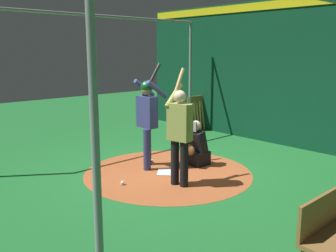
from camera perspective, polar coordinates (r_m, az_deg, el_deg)
name	(u,v)px	position (r m, az deg, el deg)	size (l,w,h in m)	color
ground_plane	(168,173)	(7.49, 0.00, -7.14)	(25.07, 25.07, 0.00)	#1E6B2D
dirt_circle	(168,173)	(7.49, 0.00, -7.12)	(3.32, 3.32, 0.01)	#AD562D
home_plate	(168,172)	(7.48, 0.00, -7.06)	(0.42, 0.42, 0.01)	white
batter	(147,115)	(7.59, -3.18, 1.66)	(0.68, 0.49, 2.14)	navy
catcher	(196,148)	(7.89, 4.37, -3.33)	(0.58, 0.40, 0.96)	black
visitor	(180,131)	(6.56, 1.81, -0.79)	(0.56, 0.55, 2.08)	black
back_wall	(276,72)	(10.05, 16.11, 7.87)	(0.23, 9.07, 3.65)	#0C3D26
cage_frame	(168,57)	(7.10, 0.00, 10.47)	(6.28, 4.89, 3.21)	gray
bat_rack	(199,114)	(11.44, 4.77, 1.88)	(0.94, 0.20, 1.05)	olive
baseball_0	(123,183)	(6.87, -6.94, -8.60)	(0.07, 0.07, 0.07)	white
baseball_1	(152,161)	(8.11, -2.50, -5.36)	(0.07, 0.07, 0.07)	white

